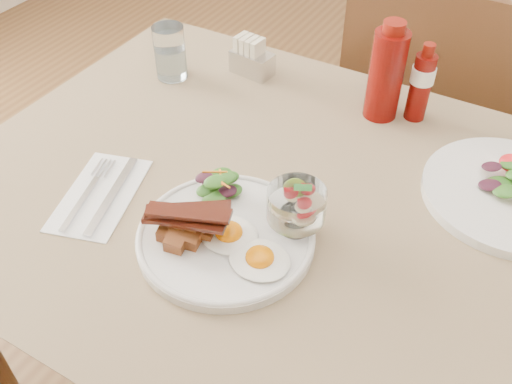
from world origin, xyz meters
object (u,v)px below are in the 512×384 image
Objects in this scene: chair_far at (425,121)px; main_plate at (226,237)px; sugar_caddy at (251,59)px; water_glass at (170,55)px; ketchup_bottle at (386,74)px; hot_sauce_bottle at (421,83)px; fruit_cup at (296,205)px; table at (324,248)px.

main_plate is at bearing -98.02° from chair_far.
sugar_caddy is 0.84× the size of water_glass.
sugar_caddy is (-0.30, 0.01, -0.06)m from ketchup_bottle.
hot_sauce_bottle is (0.03, -0.33, 0.31)m from chair_far.
hot_sauce_bottle is 1.39× the size of water_glass.
chair_far is at bearing 88.04° from fruit_cup.
sugar_caddy is 0.18m from water_glass.
hot_sauce_bottle is at bearing 9.35° from sugar_caddy.
fruit_cup is at bearing -45.10° from sugar_caddy.
main_plate is 0.12m from fruit_cup.
table is 6.66× the size of ketchup_bottle.
main_plate is 0.51m from sugar_caddy.
sugar_caddy is at bearing 34.20° from water_glass.
hot_sauce_bottle reaches higher than fruit_cup.
hot_sauce_bottle is 0.53m from water_glass.
fruit_cup is 0.50m from sugar_caddy.
water_glass reaches higher than table.
table is 0.48m from sugar_caddy.
sugar_caddy is at bearing -177.33° from hot_sauce_bottle.
ketchup_bottle reaches higher than fruit_cup.
sugar_caddy is (-0.37, -0.02, -0.04)m from hot_sauce_bottle.
fruit_cup is 0.79× the size of water_glass.
hot_sauce_bottle reaches higher than main_plate.
water_glass reaches higher than sugar_caddy.
ketchup_bottle is at bearing -94.71° from chair_far.
sugar_caddy is at bearing 178.41° from ketchup_bottle.
chair_far reaches higher than fruit_cup.
water_glass is (-0.48, 0.22, 0.14)m from table.
chair_far is (0.00, 0.66, -0.14)m from table.
chair_far is 10.13× the size of fruit_cup.
hot_sauce_bottle is 1.66× the size of sugar_caddy.
ketchup_bottle is (-0.03, -0.35, 0.32)m from chair_far.
chair_far is 3.32× the size of main_plate.
fruit_cup is at bearing 36.58° from main_plate.
ketchup_bottle is (-0.00, 0.38, 0.03)m from fruit_cup.
fruit_cup reaches higher than table.
hot_sauce_bottle is (0.06, 0.03, -0.02)m from ketchup_bottle.
main_plate is 2.88× the size of sugar_caddy.
fruit_cup is at bearing -108.90° from table.
ketchup_bottle reaches higher than main_plate.
water_glass reaches higher than fruit_cup.
table is 0.17m from fruit_cup.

